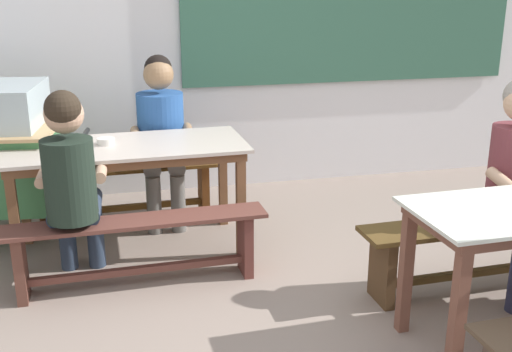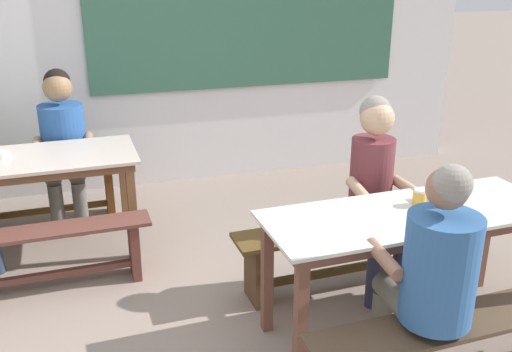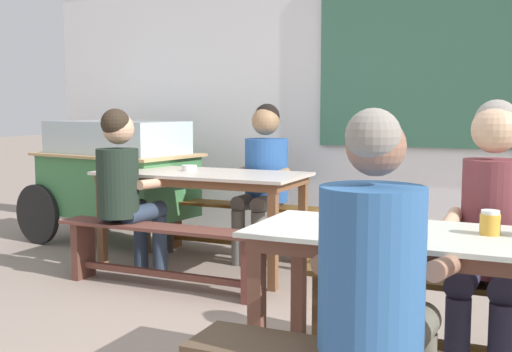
% 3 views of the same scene
% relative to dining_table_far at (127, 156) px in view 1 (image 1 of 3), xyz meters
% --- Properties ---
extents(ground_plane, '(40.00, 40.00, 0.00)m').
position_rel_dining_table_far_xyz_m(ground_plane, '(0.95, -1.25, -0.69)').
color(ground_plane, gray).
extents(backdrop_wall, '(6.82, 0.23, 2.74)m').
position_rel_dining_table_far_xyz_m(backdrop_wall, '(1.01, 1.29, 0.76)').
color(backdrop_wall, white).
rests_on(backdrop_wall, ground_plane).
extents(dining_table_far, '(1.63, 0.76, 0.77)m').
position_rel_dining_table_far_xyz_m(dining_table_far, '(0.00, 0.00, 0.00)').
color(dining_table_far, beige).
rests_on(dining_table_far, ground_plane).
extents(bench_far_back, '(1.49, 0.30, 0.44)m').
position_rel_dining_table_far_xyz_m(bench_far_back, '(-0.02, 0.57, -0.40)').
color(bench_far_back, brown).
rests_on(bench_far_back, ground_plane).
extents(bench_far_front, '(1.62, 0.29, 0.44)m').
position_rel_dining_table_far_xyz_m(bench_far_front, '(0.02, -0.57, -0.40)').
color(bench_far_front, brown).
rests_on(bench_far_front, ground_plane).
extents(bench_near_back, '(1.73, 0.35, 0.44)m').
position_rel_dining_table_far_xyz_m(bench_near_back, '(2.15, -1.08, -0.38)').
color(bench_near_back, '#543D1B').
rests_on(bench_near_back, ground_plane).
extents(person_center_facing, '(0.48, 0.56, 1.29)m').
position_rel_dining_table_far_xyz_m(person_center_facing, '(0.28, 0.53, 0.06)').
color(person_center_facing, '#66635E').
rests_on(person_center_facing, ground_plane).
extents(person_left_back_turned, '(0.42, 0.57, 1.26)m').
position_rel_dining_table_far_xyz_m(person_left_back_turned, '(-0.34, -0.50, 0.03)').
color(person_left_back_turned, '#2B384D').
rests_on(person_left_back_turned, ground_plane).
extents(soup_bowl, '(0.12, 0.12, 0.04)m').
position_rel_dining_table_far_xyz_m(soup_bowl, '(-0.13, 0.04, 0.10)').
color(soup_bowl, silver).
rests_on(soup_bowl, dining_table_far).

